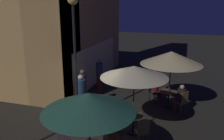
# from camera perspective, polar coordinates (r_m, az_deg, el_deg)

# --- Properties ---
(ground_plane) EXTENTS (60.00, 60.00, 0.00)m
(ground_plane) POSITION_cam_1_polar(r_m,az_deg,el_deg) (9.19, -5.71, -13.37)
(ground_plane) COLOR #2B2922
(street_lamp_near_corner) EXTENTS (0.37, 0.37, 4.75)m
(street_lamp_near_corner) POSITION_cam_1_polar(r_m,az_deg,el_deg) (8.56, -9.00, 8.81)
(street_lamp_near_corner) COLOR black
(street_lamp_near_corner) RESTS_ON ground
(cafe_table_0) EXTENTS (0.77, 0.77, 0.74)m
(cafe_table_0) POSITION_cam_1_polar(r_m,az_deg,el_deg) (10.83, 13.35, -5.86)
(cafe_table_0) COLOR black
(cafe_table_0) RESTS_ON ground
(cafe_table_1) EXTENTS (0.69, 0.69, 0.74)m
(cafe_table_1) POSITION_cam_1_polar(r_m,az_deg,el_deg) (8.55, 5.02, -11.76)
(cafe_table_1) COLOR black
(cafe_table_1) RESTS_ON ground
(patio_umbrella_0) EXTENTS (2.60, 2.60, 2.51)m
(patio_umbrella_0) POSITION_cam_1_polar(r_m,az_deg,el_deg) (10.35, 13.93, 2.81)
(patio_umbrella_0) COLOR black
(patio_umbrella_0) RESTS_ON ground
(patio_umbrella_1) EXTENTS (2.27, 2.27, 2.47)m
(patio_umbrella_1) POSITION_cam_1_polar(r_m,az_deg,el_deg) (7.90, 5.32, -0.47)
(patio_umbrella_1) COLOR black
(patio_umbrella_1) RESTS_ON ground
(patio_umbrella_2) EXTENTS (2.41, 2.41, 2.31)m
(patio_umbrella_2) POSITION_cam_1_polar(r_m,az_deg,el_deg) (6.07, -5.60, -7.70)
(patio_umbrella_2) COLOR black
(patio_umbrella_2) RESTS_ON ground
(cafe_chair_0) EXTENTS (0.54, 0.54, 0.97)m
(cafe_chair_0) POSITION_cam_1_polar(r_m,az_deg,el_deg) (10.38, 16.53, -6.99)
(cafe_chair_0) COLOR brown
(cafe_chair_0) RESTS_ON ground
(cafe_chair_1) EXTENTS (0.55, 0.55, 0.93)m
(cafe_chair_1) POSITION_cam_1_polar(r_m,az_deg,el_deg) (11.33, 9.76, -4.66)
(cafe_chair_1) COLOR black
(cafe_chair_1) RESTS_ON ground
(cafe_chair_2) EXTENTS (0.50, 0.50, 0.90)m
(cafe_chair_2) POSITION_cam_1_polar(r_m,az_deg,el_deg) (8.58, -0.55, -11.35)
(cafe_chair_2) COLOR brown
(cafe_chair_2) RESTS_ON ground
(cafe_chair_3) EXTENTS (0.55, 0.55, 0.93)m
(cafe_chair_3) POSITION_cam_1_polar(r_m,az_deg,el_deg) (7.89, 7.28, -14.06)
(cafe_chair_3) COLOR brown
(cafe_chair_3) RESTS_ON ground
(patron_seated_0) EXTENTS (0.52, 0.54, 1.23)m
(patron_seated_0) POSITION_cam_1_polar(r_m,az_deg,el_deg) (10.41, 15.98, -6.11)
(patron_seated_0) COLOR #4E2324
(patron_seated_0) RESTS_ON ground
(patron_seated_1) EXTENTS (0.49, 0.53, 1.25)m
(patron_seated_1) POSITION_cam_1_polar(r_m,az_deg,el_deg) (11.20, 10.35, -4.12)
(patron_seated_1) COLOR #4F1F28
(patron_seated_1) RESTS_ON ground
(patron_standing_3) EXTENTS (0.34, 0.34, 1.82)m
(patron_standing_3) POSITION_cam_1_polar(r_m,az_deg,el_deg) (12.01, -3.03, -1.45)
(patron_standing_3) COLOR #4F1715
(patron_standing_3) RESTS_ON ground
(patron_standing_4) EXTENTS (0.32, 0.32, 1.76)m
(patron_standing_4) POSITION_cam_1_polar(r_m,az_deg,el_deg) (10.37, -6.96, -4.53)
(patron_standing_4) COLOR navy
(patron_standing_4) RESTS_ON ground
(patron_standing_5) EXTENTS (0.37, 0.37, 1.73)m
(patron_standing_5) POSITION_cam_1_polar(r_m,az_deg,el_deg) (9.78, -7.38, -6.00)
(patron_standing_5) COLOR #2B4935
(patron_standing_5) RESTS_ON ground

